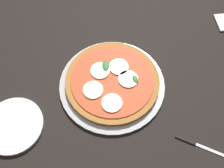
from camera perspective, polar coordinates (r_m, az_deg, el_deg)
name	(u,v)px	position (r m, az deg, el deg)	size (l,w,h in m)	color
ground_plane	(105,136)	(1.57, -1.58, -11.83)	(6.00, 6.00, 0.00)	#2D2B28
dining_table	(101,89)	(0.99, -2.46, -1.09)	(1.54, 0.92, 0.71)	black
serving_tray	(112,85)	(0.89, 0.00, -0.12)	(0.37, 0.37, 0.01)	#B2B2B7
pizza	(112,81)	(0.88, 0.06, 0.74)	(0.33, 0.33, 0.03)	#B27033
plate_white	(13,126)	(0.89, -21.51, -8.77)	(0.20, 0.20, 0.01)	white
knife	(196,144)	(0.85, 18.47, -12.78)	(0.17, 0.07, 0.01)	black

